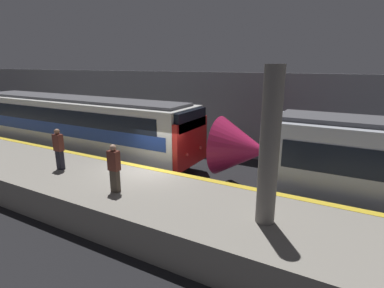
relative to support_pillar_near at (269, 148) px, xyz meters
The scene contains 7 objects.
ground_plane 6.66m from the support_pillar_near, 158.79° to the left, with size 120.00×120.00×0.00m, color black.
platform 6.05m from the support_pillar_near, behind, with size 40.00×3.90×1.15m.
station_rear_barrier 10.34m from the support_pillar_near, 121.80° to the left, with size 50.00×0.15×4.86m.
support_pillar_near is the anchor object (origin of this frame).
train_boxy 13.06m from the support_pillar_near, 160.78° to the left, with size 15.47×2.91×3.49m.
person_waiting 8.60m from the support_pillar_near, behind, with size 0.38×0.24×1.69m.
person_walking 5.14m from the support_pillar_near, behind, with size 0.38×0.24×1.66m.
Camera 1 is at (7.25, -9.56, 5.34)m, focal length 28.00 mm.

